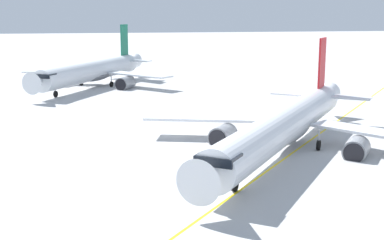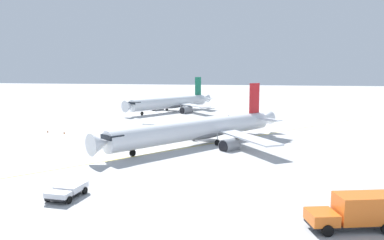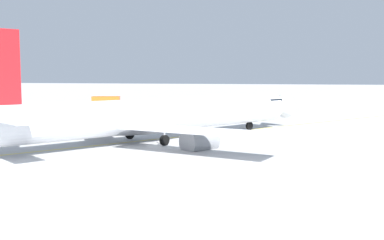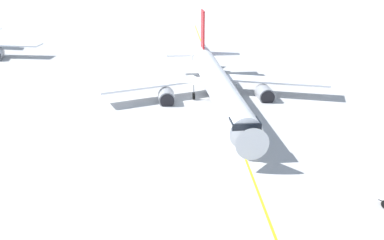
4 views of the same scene
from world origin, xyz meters
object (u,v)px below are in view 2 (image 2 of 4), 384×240
Objects in this scene: airliner_secondary at (171,103)px; pushback_tug_truck at (68,190)px; catering_truck_truck at (358,211)px; safety_cone_mid at (48,131)px; airliner_main at (200,130)px; safety_cone_near at (64,132)px.

airliner_secondary is 86.08m from pushback_tug_truck.
catering_truck_truck is (87.40, 40.62, -1.30)m from airliner_secondary.
catering_truck_truck reaches higher than safety_cone_mid.
airliner_secondary is at bearing -81.93° from catering_truck_truck.
pushback_tug_truck is at bearing 35.85° from safety_cone_mid.
airliner_secondary is 4.48× the size of catering_truck_truck.
catering_truck_truck is at bearing 66.27° from airliner_main.
airliner_secondary reaches higher than pushback_tug_truck.
airliner_secondary is 7.64× the size of pushback_tug_truck.
pushback_tug_truck is 8.67× the size of safety_cone_mid.
safety_cone_mid is (-5.88, -36.25, -2.39)m from airliner_main.
airliner_secondary is 49.35m from safety_cone_near.
airliner_main is at bearing 80.90° from safety_cone_near.
catering_truck_truck is 14.77× the size of safety_cone_near.
catering_truck_truck is (2.12, 29.18, 0.85)m from pushback_tug_truck.
pushback_tug_truck is at bearing 20.48° from airliner_main.
airliner_main is 32.14m from safety_cone_near.
safety_cone_near is at bearing 79.97° from safety_cone_mid.
pushback_tug_truck is 47.13m from safety_cone_mid.
airliner_secondary is at bearing 166.43° from safety_cone_near.
airliner_secondary is at bearing -123.77° from airliner_main.
pushback_tug_truck is 0.59× the size of catering_truck_truck.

